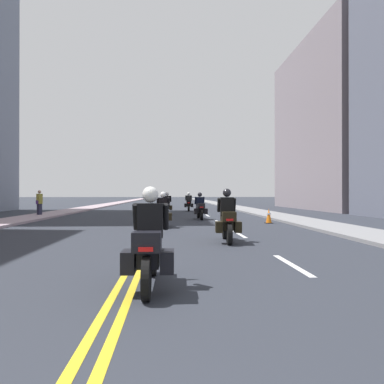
% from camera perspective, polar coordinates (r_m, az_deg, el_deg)
% --- Properties ---
extents(ground_plane, '(264.00, 264.00, 0.00)m').
position_cam_1_polar(ground_plane, '(47.78, -4.12, -2.06)').
color(ground_plane, '#2A2E36').
extents(sidewalk_left, '(2.29, 144.00, 0.12)m').
position_cam_1_polar(sidewalk_left, '(48.49, -13.17, -1.96)').
color(sidewalk_left, '#A48F98').
rests_on(sidewalk_left, ground).
extents(sidewalk_right, '(2.29, 144.00, 0.12)m').
position_cam_1_polar(sidewalk_right, '(48.27, 4.97, -1.97)').
color(sidewalk_right, gray).
rests_on(sidewalk_right, ground).
extents(centreline_yellow_inner, '(0.12, 132.00, 0.01)m').
position_cam_1_polar(centreline_yellow_inner, '(47.78, -4.27, -2.06)').
color(centreline_yellow_inner, yellow).
rests_on(centreline_yellow_inner, ground).
extents(centreline_yellow_outer, '(0.12, 132.00, 0.01)m').
position_cam_1_polar(centreline_yellow_outer, '(47.77, -3.98, -2.06)').
color(centreline_yellow_outer, yellow).
rests_on(centreline_yellow_outer, ground).
extents(lane_dashes_white, '(0.14, 56.40, 0.01)m').
position_cam_1_polar(lane_dashes_white, '(28.90, 1.76, -3.21)').
color(lane_dashes_white, silver).
rests_on(lane_dashes_white, ground).
extents(building_right_1, '(6.36, 18.17, 16.38)m').
position_cam_1_polar(building_right_1, '(40.42, 20.27, 9.29)').
color(building_right_1, gray).
rests_on(building_right_1, ground).
extents(motorcycle_0, '(0.77, 2.26, 1.60)m').
position_cam_1_polar(motorcycle_0, '(6.01, -6.38, -8.19)').
color(motorcycle_0, black).
rests_on(motorcycle_0, ground).
extents(motorcycle_1, '(0.78, 2.16, 1.65)m').
position_cam_1_polar(motorcycle_1, '(11.65, 5.33, -4.34)').
color(motorcycle_1, black).
rests_on(motorcycle_1, ground).
extents(motorcycle_2, '(0.77, 2.16, 1.58)m').
position_cam_1_polar(motorcycle_2, '(16.93, -4.38, -3.10)').
color(motorcycle_2, black).
rests_on(motorcycle_2, ground).
extents(motorcycle_3, '(0.78, 2.26, 1.57)m').
position_cam_1_polar(motorcycle_3, '(21.98, 1.22, -2.48)').
color(motorcycle_3, black).
rests_on(motorcycle_3, ground).
extents(motorcycle_4, '(0.78, 2.27, 1.61)m').
position_cam_1_polar(motorcycle_4, '(27.28, -3.76, -2.00)').
color(motorcycle_4, black).
rests_on(motorcycle_4, ground).
extents(motorcycle_5, '(0.77, 2.16, 1.62)m').
position_cam_1_polar(motorcycle_5, '(32.54, -0.51, -1.75)').
color(motorcycle_5, black).
rests_on(motorcycle_5, ground).
extents(traffic_cone_0, '(0.37, 0.37, 0.76)m').
position_cam_1_polar(traffic_cone_0, '(19.43, 11.50, -3.54)').
color(traffic_cone_0, black).
rests_on(traffic_cone_0, ground).
extents(pedestrian_2, '(0.33, 0.51, 1.72)m').
position_cam_1_polar(pedestrian_2, '(26.67, -22.01, -1.54)').
color(pedestrian_2, '#232337').
rests_on(pedestrian_2, ground).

